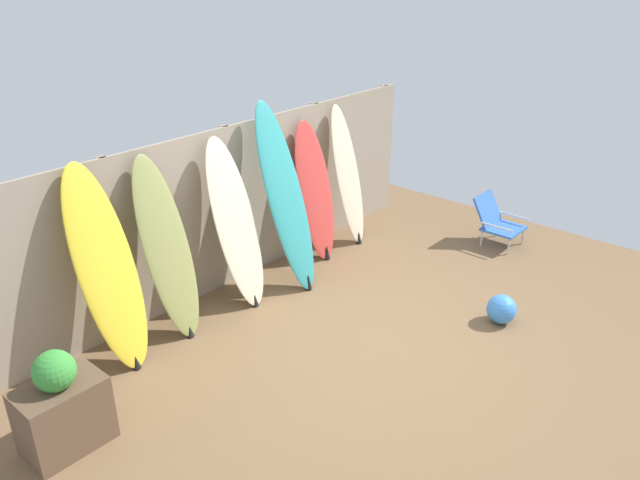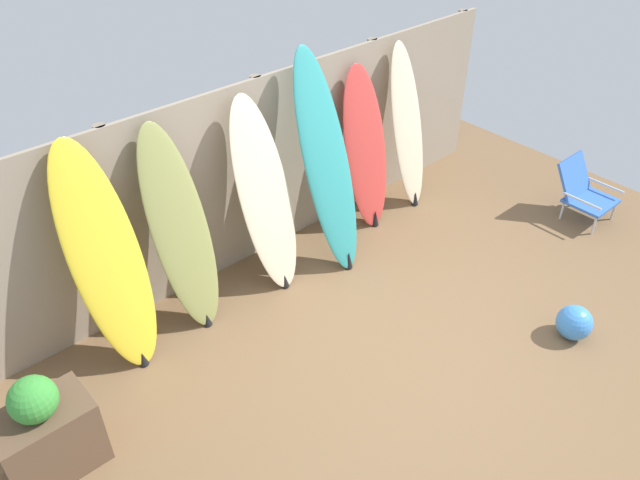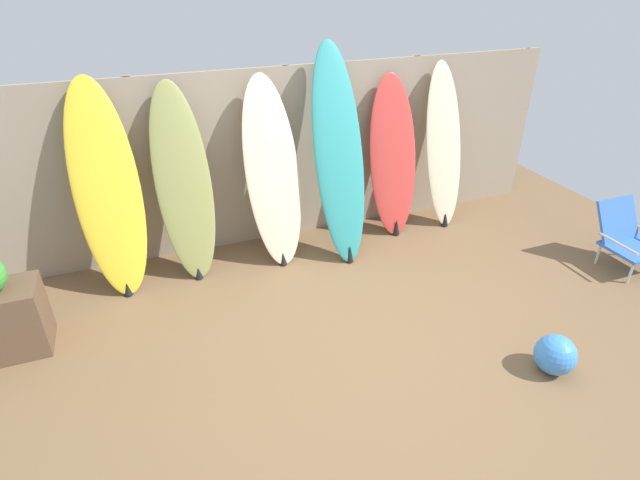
{
  "view_description": "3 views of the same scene",
  "coord_description": "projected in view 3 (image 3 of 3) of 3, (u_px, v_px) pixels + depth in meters",
  "views": [
    {
      "loc": [
        -4.19,
        -2.94,
        3.46
      ],
      "look_at": [
        0.04,
        0.73,
        0.86
      ],
      "focal_mm": 35.0,
      "sensor_mm": 36.0,
      "label": 1
    },
    {
      "loc": [
        -3.02,
        -2.18,
        3.84
      ],
      "look_at": [
        -0.31,
        0.85,
        0.85
      ],
      "focal_mm": 35.0,
      "sensor_mm": 36.0,
      "label": 2
    },
    {
      "loc": [
        -1.47,
        -2.72,
        2.69
      ],
      "look_at": [
        -0.21,
        0.54,
        0.71
      ],
      "focal_mm": 28.0,
      "sensor_mm": 36.0,
      "label": 3
    }
  ],
  "objects": [
    {
      "name": "surfboard_cream_5",
      "position": [
        444.0,
        148.0,
        5.47
      ],
      "size": [
        0.5,
        0.52,
        1.77
      ],
      "color": "beige",
      "rests_on": "ground"
    },
    {
      "name": "beach_chair",
      "position": [
        626.0,
        235.0,
        4.88
      ],
      "size": [
        0.5,
        0.58,
        0.63
      ],
      "rotation": [
        0.0,
        0.0,
        -0.32
      ],
      "color": "silver",
      "rests_on": "ground"
    },
    {
      "name": "surfboard_red_4",
      "position": [
        393.0,
        158.0,
        5.3
      ],
      "size": [
        0.55,
        0.47,
        1.69
      ],
      "color": "#D13D38",
      "rests_on": "ground"
    },
    {
      "name": "fence_back",
      "position": [
        288.0,
        155.0,
        5.18
      ],
      "size": [
        6.08,
        0.11,
        1.8
      ],
      "color": "gray",
      "rests_on": "ground"
    },
    {
      "name": "surfboard_teal_3",
      "position": [
        339.0,
        157.0,
        4.82
      ],
      "size": [
        0.51,
        0.78,
        2.05
      ],
      "color": "teal",
      "rests_on": "ground"
    },
    {
      "name": "beach_ball",
      "position": [
        555.0,
        355.0,
        3.66
      ],
      "size": [
        0.3,
        0.3,
        0.3
      ],
      "primitive_type": "sphere",
      "color": "#3F8CE5",
      "rests_on": "ground"
    },
    {
      "name": "surfboard_yellow_0",
      "position": [
        107.0,
        191.0,
        4.32
      ],
      "size": [
        0.58,
        0.65,
        1.87
      ],
      "color": "yellow",
      "rests_on": "ground"
    },
    {
      "name": "surfboard_olive_1",
      "position": [
        184.0,
        185.0,
        4.55
      ],
      "size": [
        0.53,
        0.57,
        1.79
      ],
      "color": "olive",
      "rests_on": "ground"
    },
    {
      "name": "surfboard_cream_2",
      "position": [
        273.0,
        175.0,
        4.77
      ],
      "size": [
        0.57,
        0.59,
        1.79
      ],
      "color": "beige",
      "rests_on": "ground"
    },
    {
      "name": "ground",
      "position": [
        369.0,
        343.0,
        3.99
      ],
      "size": [
        7.68,
        7.68,
        0.0
      ],
      "primitive_type": "plane",
      "color": "brown"
    }
  ]
}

